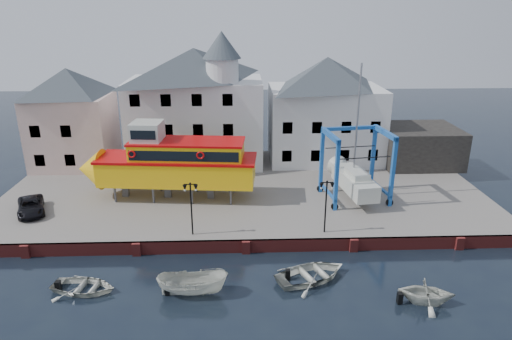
{
  "coord_description": "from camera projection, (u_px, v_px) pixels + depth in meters",
  "views": [
    {
      "loc": [
        -0.37,
        -29.68,
        17.23
      ],
      "look_at": [
        1.0,
        7.0,
        4.0
      ],
      "focal_mm": 32.0,
      "sensor_mm": 36.0,
      "label": 1
    }
  ],
  "objects": [
    {
      "name": "hardstanding",
      "position": [
        244.0,
        190.0,
        43.93
      ],
      "size": [
        44.0,
        22.0,
        1.0
      ],
      "primitive_type": "cube",
      "color": "#635E5B",
      "rests_on": "ground"
    },
    {
      "name": "lamp_post_left",
      "position": [
        191.0,
        195.0,
        33.33
      ],
      "size": [
        1.12,
        0.32,
        4.2
      ],
      "color": "black",
      "rests_on": "hardstanding"
    },
    {
      "name": "tour_boat",
      "position": [
        167.0,
        163.0,
        40.06
      ],
      "size": [
        16.12,
        5.21,
        6.9
      ],
      "rotation": [
        0.0,
        0.0,
        -0.09
      ],
      "color": "#59595E",
      "rests_on": "hardstanding"
    },
    {
      "name": "van",
      "position": [
        31.0,
        206.0,
        37.77
      ],
      "size": [
        3.55,
        4.78,
        1.21
      ],
      "primitive_type": "imported",
      "rotation": [
        0.0,
        0.0,
        0.4
      ],
      "color": "black",
      "rests_on": "hardstanding"
    },
    {
      "name": "building_white_right",
      "position": [
        325.0,
        109.0,
        49.7
      ],
      "size": [
        12.0,
        8.0,
        11.2
      ],
      "color": "silver",
      "rests_on": "hardstanding"
    },
    {
      "name": "travel_lift",
      "position": [
        352.0,
        175.0,
        40.79
      ],
      "size": [
        6.06,
        8.05,
        11.87
      ],
      "rotation": [
        0.0,
        0.0,
        0.13
      ],
      "color": "#0F47A8",
      "rests_on": "hardstanding"
    },
    {
      "name": "shed_dark",
      "position": [
        418.0,
        145.0,
        49.39
      ],
      "size": [
        8.0,
        7.0,
        4.0
      ],
      "primitive_type": "cube",
      "color": "black",
      "rests_on": "hardstanding"
    },
    {
      "name": "motorboat_d",
      "position": [
        84.0,
        291.0,
        29.25
      ],
      "size": [
        4.57,
        3.61,
        0.85
      ],
      "primitive_type": "imported",
      "rotation": [
        0.0,
        0.0,
        1.39
      ],
      "color": "beige",
      "rests_on": "ground"
    },
    {
      "name": "motorboat_a",
      "position": [
        193.0,
        294.0,
        28.92
      ],
      "size": [
        4.5,
        1.71,
        1.73
      ],
      "primitive_type": "imported",
      "rotation": [
        0.0,
        0.0,
        1.57
      ],
      "color": "beige",
      "rests_on": "ground"
    },
    {
      "name": "quay_wall",
      "position": [
        246.0,
        246.0,
        33.69
      ],
      "size": [
        44.0,
        0.47,
        1.0
      ],
      "color": "maroon",
      "rests_on": "ground"
    },
    {
      "name": "motorboat_b",
      "position": [
        311.0,
        279.0,
        30.53
      ],
      "size": [
        5.94,
        5.17,
        1.03
      ],
      "primitive_type": "imported",
      "rotation": [
        0.0,
        0.0,
        1.96
      ],
      "color": "beige",
      "rests_on": "ground"
    },
    {
      "name": "lamp_post_right",
      "position": [
        326.0,
        193.0,
        33.68
      ],
      "size": [
        1.12,
        0.32,
        4.2
      ],
      "color": "black",
      "rests_on": "hardstanding"
    },
    {
      "name": "motorboat_c",
      "position": [
        425.0,
        303.0,
        28.07
      ],
      "size": [
        3.9,
        3.55,
        1.77
      ],
      "primitive_type": "imported",
      "rotation": [
        0.0,
        0.0,
        1.36
      ],
      "color": "beige",
      "rests_on": "ground"
    },
    {
      "name": "building_white_main",
      "position": [
        197.0,
        105.0,
        48.39
      ],
      "size": [
        14.0,
        8.3,
        14.0
      ],
      "color": "silver",
      "rests_on": "hardstanding"
    },
    {
      "name": "ground",
      "position": [
        246.0,
        253.0,
        33.76
      ],
      "size": [
        140.0,
        140.0,
        0.0
      ],
      "primitive_type": "plane",
      "color": "black",
      "rests_on": "ground"
    },
    {
      "name": "building_pink",
      "position": [
        72.0,
        118.0,
        47.96
      ],
      "size": [
        8.0,
        7.0,
        10.3
      ],
      "color": "#C9A69A",
      "rests_on": "hardstanding"
    }
  ]
}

